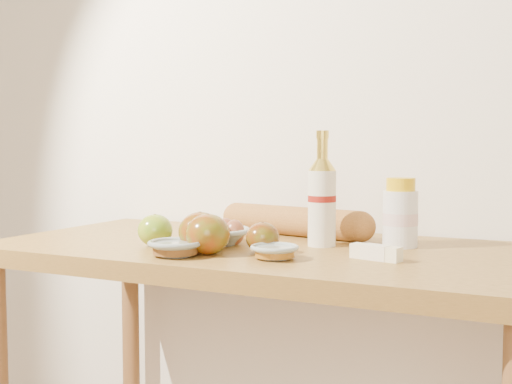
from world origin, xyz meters
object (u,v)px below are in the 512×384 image
at_px(bourbon_bottle, 322,199).
at_px(baguette, 294,221).
at_px(egg_bowl, 216,234).
at_px(cream_bottle, 400,215).
at_px(table, 262,300).

bearing_deg(bourbon_bottle, baguette, 114.02).
distance_m(bourbon_bottle, egg_bowl, 0.25).
distance_m(bourbon_bottle, baguette, 0.18).
relative_size(bourbon_bottle, cream_bottle, 1.68).
height_order(table, egg_bowl, egg_bowl).
distance_m(table, egg_bowl, 0.18).
bearing_deg(cream_bottle, baguette, 164.99).
distance_m(egg_bowl, baguette, 0.23).
relative_size(table, bourbon_bottle, 4.74).
relative_size(table, cream_bottle, 7.97).
xyz_separation_m(table, egg_bowl, (-0.10, -0.03, 0.15)).
height_order(egg_bowl, baguette, baguette).
distance_m(cream_bottle, baguette, 0.28).
xyz_separation_m(egg_bowl, baguette, (0.11, 0.20, 0.01)).
relative_size(bourbon_bottle, baguette, 0.58).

